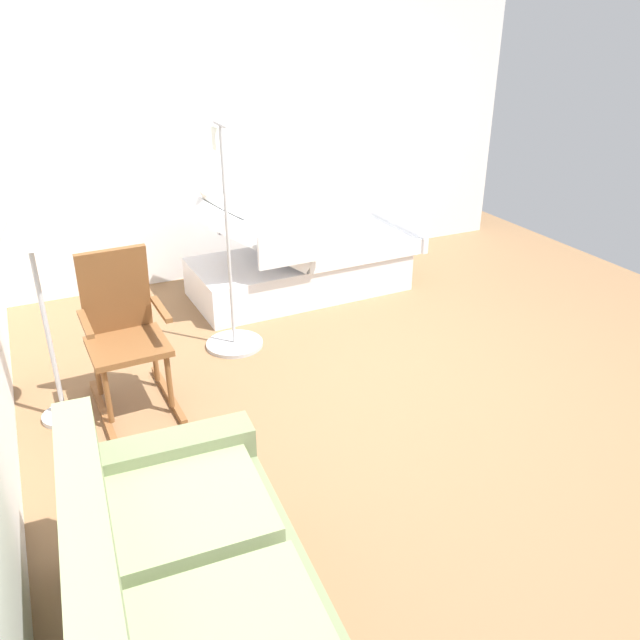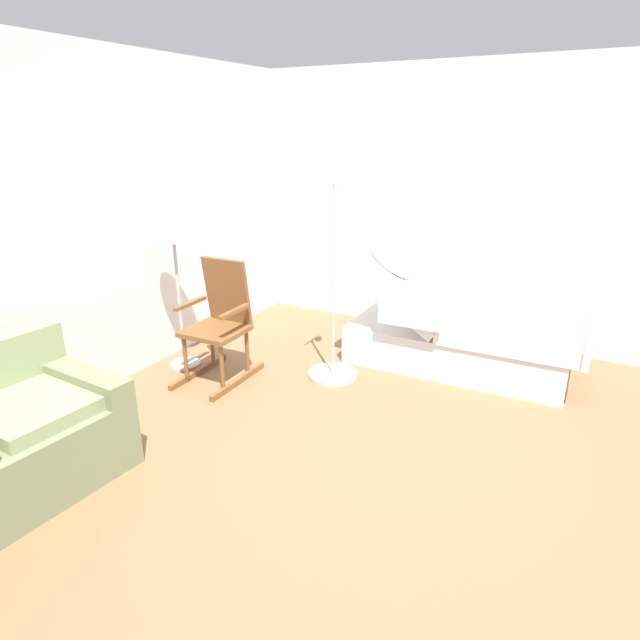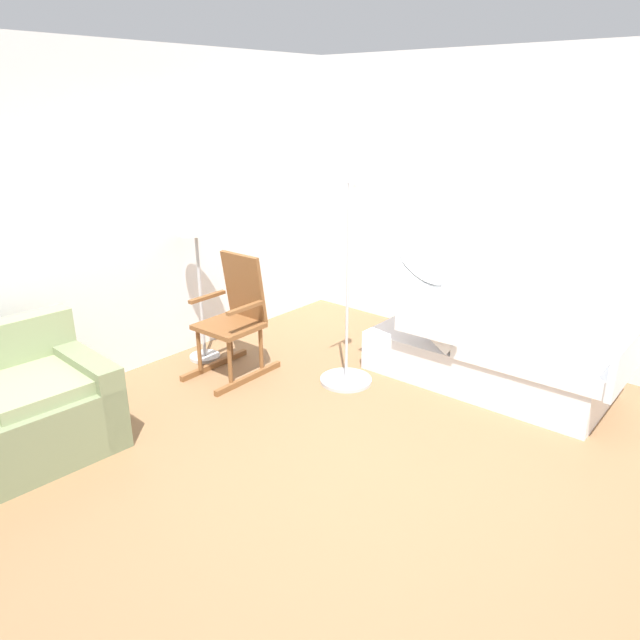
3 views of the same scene
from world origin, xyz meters
TOP-DOWN VIEW (x-y plane):
  - ground_plane at (0.00, 0.00)m, footprint 6.37×6.37m
  - side_wall at (2.57, 0.00)m, footprint 0.10×5.29m
  - hospital_bed at (1.74, 0.05)m, footprint 1.06×2.08m
  - couch at (-1.55, 1.95)m, footprint 1.64×0.94m
  - rocking_chair at (0.51, 1.81)m, footprint 0.78×0.52m
  - floor_lamp at (0.50, 2.26)m, footprint 0.34×0.34m
  - iv_pole at (0.98, 0.95)m, footprint 0.44×0.44m

SIDE VIEW (x-z plane):
  - ground_plane at x=0.00m, z-range 0.00..0.00m
  - iv_pole at x=0.98m, z-range -0.59..1.09m
  - couch at x=-1.55m, z-range -0.12..0.73m
  - hospital_bed at x=1.74m, z-range -0.24..0.86m
  - rocking_chair at x=0.51m, z-range -0.02..1.03m
  - floor_lamp at x=0.50m, z-range 0.49..1.97m
  - side_wall at x=2.57m, z-range 0.00..2.70m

